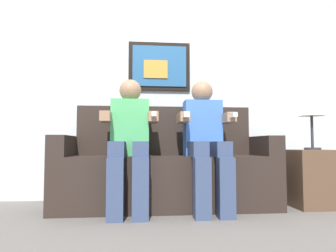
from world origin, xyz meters
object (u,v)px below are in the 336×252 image
Objects in this scene: person_on_right at (205,137)px; table_lamp at (311,109)px; person_on_left at (130,137)px; side_table_right at (312,178)px; spare_remote_on_table at (311,149)px; couch at (166,171)px.

person_on_right is 2.41× the size of table_lamp.
person_on_left is 1.65m from side_table_right.
table_lamp is at bearing -101.95° from side_table_right.
person_on_right is 2.22× the size of side_table_right.
side_table_right is at bearing 52.17° from spare_remote_on_table.
person_on_left reaches higher than table_lamp.
table_lamp reaches higher than spare_remote_on_table.
side_table_right is (1.61, 0.06, -0.36)m from person_on_left.
couch is 1.30m from side_table_right.
person_on_right reaches higher than couch.
person_on_right reaches higher than spare_remote_on_table.
spare_remote_on_table is (0.96, 0.05, -0.10)m from person_on_right.
table_lamp is at bearing 1.25° from person_on_left.
person_on_right is 0.97m from spare_remote_on_table.
table_lamp is (1.29, -0.13, 0.55)m from couch.
person_on_left is 1.00× the size of person_on_right.
person_on_right is (0.63, -0.00, 0.00)m from person_on_left.
spare_remote_on_table is (-0.00, 0.01, -0.35)m from table_lamp.
couch is 1.69× the size of person_on_right.
person_on_right is (0.32, -0.17, 0.29)m from couch.
spare_remote_on_table is at bearing -5.27° from couch.
couch is 0.46m from person_on_right.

